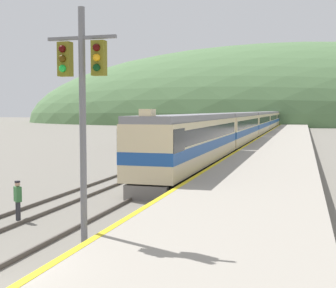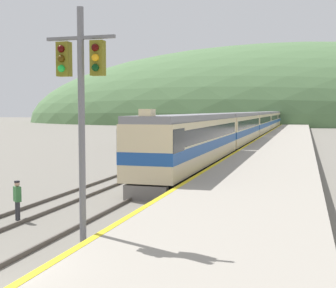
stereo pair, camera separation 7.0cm
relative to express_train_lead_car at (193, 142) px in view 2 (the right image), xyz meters
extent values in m
cube|color=#4C443D|center=(-0.72, 46.61, -2.24)|extent=(0.08, 180.00, 0.16)
cube|color=#4C443D|center=(0.72, 46.61, -2.24)|extent=(0.08, 180.00, 0.16)
cube|color=#4C443D|center=(-4.64, 46.61, -2.24)|extent=(0.08, 180.00, 0.16)
cube|color=#4C443D|center=(-3.21, 46.61, -2.24)|extent=(0.08, 180.00, 0.16)
cube|color=#9E9689|center=(5.08, 26.61, -1.88)|extent=(6.76, 140.00, 0.88)
cube|color=yellow|center=(1.82, 26.61, -1.44)|extent=(0.24, 140.00, 0.01)
ellipsoid|color=#517547|center=(0.00, 133.53, -2.32)|extent=(190.46, 85.71, 54.00)
cube|color=slate|center=(-8.61, 22.54, -0.80)|extent=(8.32, 4.46, 3.05)
cube|color=#47423D|center=(-8.61, 22.54, 0.85)|extent=(8.82, 4.96, 0.24)
cube|color=black|center=(0.00, 0.24, -1.90)|extent=(2.40, 20.11, 0.85)
cube|color=beige|center=(0.00, 0.24, 0.03)|extent=(2.93, 21.39, 3.00)
cube|color=#1E4C99|center=(0.00, 0.24, -0.21)|extent=(2.96, 21.41, 0.66)
cube|color=black|center=(0.00, 0.24, 0.69)|extent=(2.95, 20.11, 0.90)
cube|color=slate|center=(0.00, 0.24, 1.72)|extent=(2.75, 21.39, 0.40)
cube|color=black|center=(0.00, -9.33, 0.69)|extent=(2.97, 2.20, 1.20)
cube|color=beige|center=(0.00, -10.01, 2.10)|extent=(0.64, 0.80, 0.36)
cube|color=slate|center=(0.00, -10.26, -1.94)|extent=(2.29, 0.40, 0.77)
cube|color=black|center=(0.00, 22.88, -1.90)|extent=(2.40, 20.76, 0.85)
cube|color=beige|center=(0.00, 22.88, 0.03)|extent=(2.93, 22.08, 3.00)
cube|color=#1E4C99|center=(0.00, 22.88, -0.21)|extent=(2.96, 22.10, 0.66)
cube|color=black|center=(0.00, 22.88, 0.69)|extent=(2.95, 20.76, 0.90)
cube|color=slate|center=(0.00, 22.88, 1.72)|extent=(2.75, 22.08, 0.40)
cube|color=black|center=(0.00, 45.86, -1.90)|extent=(2.40, 20.76, 0.85)
cube|color=beige|center=(0.00, 45.86, 0.03)|extent=(2.93, 22.08, 3.00)
cube|color=#1E4C99|center=(0.00, 45.86, -0.21)|extent=(2.96, 22.10, 0.66)
cube|color=black|center=(0.00, 45.86, 0.69)|extent=(2.95, 20.76, 0.90)
cube|color=slate|center=(0.00, 45.86, 1.72)|extent=(2.75, 22.08, 0.40)
cube|color=black|center=(0.00, 68.85, -1.90)|extent=(2.40, 20.76, 0.85)
cube|color=beige|center=(0.00, 68.85, 0.03)|extent=(2.93, 22.08, 3.00)
cube|color=#1E4C99|center=(0.00, 68.85, -0.21)|extent=(2.96, 22.10, 0.66)
cube|color=black|center=(0.00, 68.85, 0.69)|extent=(2.95, 20.76, 0.90)
cube|color=slate|center=(0.00, 68.85, 1.72)|extent=(2.75, 22.08, 0.40)
cube|color=black|center=(0.00, 91.83, -1.90)|extent=(2.40, 20.76, 0.85)
cube|color=beige|center=(0.00, 91.83, 0.03)|extent=(2.93, 22.08, 3.00)
cube|color=#1E4C99|center=(0.00, 91.83, -0.21)|extent=(2.96, 22.10, 0.66)
cube|color=black|center=(0.00, 91.83, 0.69)|extent=(2.95, 20.76, 0.90)
cube|color=slate|center=(0.00, 91.83, 1.72)|extent=(2.75, 22.08, 0.40)
cylinder|color=slate|center=(1.20, -19.54, 1.47)|extent=(0.20, 0.20, 7.58)
cube|color=slate|center=(1.20, -19.54, 4.35)|extent=(2.20, 0.10, 0.10)
cube|color=#6B6619|center=(0.65, -19.54, 3.75)|extent=(0.40, 0.28, 1.02)
sphere|color=#3C0504|center=(0.65, -19.71, 4.03)|extent=(0.22, 0.22, 0.22)
sphere|color=#412C05|center=(0.65, -19.71, 3.75)|extent=(0.22, 0.22, 0.22)
sphere|color=green|center=(0.65, -19.71, 3.46)|extent=(0.22, 0.22, 0.22)
cube|color=#6B6619|center=(1.75, -19.54, 3.75)|extent=(0.40, 0.28, 1.02)
sphere|color=#3C0504|center=(1.75, -19.71, 4.03)|extent=(0.22, 0.22, 0.22)
sphere|color=orange|center=(1.75, -19.71, 3.75)|extent=(0.22, 0.22, 0.22)
sphere|color=black|center=(1.75, -19.71, 3.46)|extent=(0.22, 0.22, 0.22)
cylinder|color=#2D2D33|center=(-3.75, -15.70, -1.92)|extent=(0.14, 0.14, 0.80)
cylinder|color=#2D2D33|center=(-3.61, -15.80, -1.92)|extent=(0.14, 0.14, 0.80)
cube|color=#336B38|center=(-3.68, -15.75, -1.21)|extent=(0.42, 0.39, 0.62)
sphere|color=tan|center=(-3.68, -15.75, -0.79)|extent=(0.22, 0.22, 0.22)
cylinder|color=black|center=(-3.68, -15.75, -0.70)|extent=(0.23, 0.23, 0.07)
camera|label=1|loc=(7.54, -32.23, 2.23)|focal=50.00mm
camera|label=2|loc=(7.61, -32.21, 2.23)|focal=50.00mm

